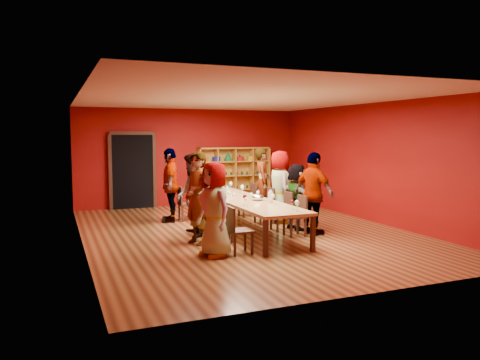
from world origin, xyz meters
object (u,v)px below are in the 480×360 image
object	(u,v)px
chair_person_right_3	(267,204)
person_left_4	(170,185)
chair_person_left_4	(184,202)
person_right_1	(314,194)
person_right_3	(280,187)
chair_person_right_1	(298,213)
shelving_unit	(234,173)
chair_person_left_0	(236,228)
person_left_0	(214,209)
chair_person_left_2	(207,213)
person_right_2	(297,197)
person_right_4	(263,182)
person_left_2	(193,195)
spittoon_bowl	(258,197)
chair_person_right_4	(250,198)
chair_person_right_2	(284,209)
wine_bottle	(222,186)
tasting_table	(245,201)
person_left_1	(197,198)

from	to	relation	value
chair_person_right_3	person_left_4	bearing A→B (deg)	152.83
chair_person_left_4	person_right_1	world-z (taller)	person_right_1
chair_person_right_3	person_right_3	bearing A→B (deg)	-0.00
chair_person_right_1	person_right_1	distance (m)	0.57
shelving_unit	chair_person_left_0	size ratio (longest dim) A/B	2.70
chair_person_left_0	person_left_0	world-z (taller)	person_left_0
chair_person_left_2	person_right_2	size ratio (longest dim) A/B	0.58
chair_person_left_2	chair_person_right_3	size ratio (longest dim) A/B	1.00
person_left_4	person_right_4	distance (m)	2.55
person_right_3	chair_person_left_4	bearing A→B (deg)	68.73
person_left_2	spittoon_bowl	world-z (taller)	person_left_2
chair_person_left_4	person_right_2	bearing A→B (deg)	-43.58
person_left_0	chair_person_right_4	world-z (taller)	person_left_0
chair_person_right_1	person_right_2	world-z (taller)	person_right_2
person_left_0	chair_person_left_4	bearing A→B (deg)	159.22
chair_person_left_2	chair_person_right_2	xyz separation A→B (m)	(1.82, -0.15, 0.00)
chair_person_right_1	chair_person_right_3	distance (m)	1.58
person_left_0	chair_person_left_2	size ratio (longest dim) A/B	1.93
person_left_2	wine_bottle	world-z (taller)	person_left_2
tasting_table	shelving_unit	distance (m)	4.55
chair_person_left_0	person_left_4	distance (m)	3.69
person_left_4	chair_person_right_3	distance (m)	2.48
person_left_2	person_right_2	bearing A→B (deg)	92.28
chair_person_left_0	person_left_0	size ratio (longest dim) A/B	0.52
person_left_1	chair_person_right_1	distance (m)	2.29
tasting_table	person_right_3	bearing A→B (deg)	30.76
person_left_0	wine_bottle	size ratio (longest dim) A/B	6.22
person_left_1	chair_person_right_3	size ratio (longest dim) A/B	2.10
person_left_1	person_left_4	size ratio (longest dim) A/B	1.00
person_left_1	chair_person_right_2	world-z (taller)	person_left_1
person_left_1	person_left_4	bearing A→B (deg)	159.64
chair_person_left_4	person_right_1	size ratio (longest dim) A/B	0.49
person_right_3	chair_person_left_2	bearing A→B (deg)	115.61
person_left_4	person_right_4	size ratio (longest dim) A/B	1.01
person_left_0	spittoon_bowl	world-z (taller)	person_left_0
shelving_unit	chair_person_left_4	bearing A→B (deg)	-133.26
chair_person_right_2	person_right_4	bearing A→B (deg)	79.44
chair_person_left_0	chair_person_right_3	bearing A→B (deg)	54.28
spittoon_bowl	person_right_1	bearing A→B (deg)	-26.61
chair_person_right_2	chair_person_left_4	bearing A→B (deg)	131.72
person_right_3	chair_person_right_4	distance (m)	1.21
person_left_4	chair_person_right_4	bearing A→B (deg)	104.26
tasting_table	wine_bottle	size ratio (longest dim) A/B	16.26
tasting_table	chair_person_right_4	size ratio (longest dim) A/B	5.06
tasting_table	person_left_0	distance (m)	2.23
chair_person_right_2	person_right_3	bearing A→B (deg)	69.31
person_right_2	chair_person_left_2	bearing A→B (deg)	82.88
person_right_1	person_right_2	world-z (taller)	person_right_1
chair_person_right_2	chair_person_right_1	bearing A→B (deg)	-90.00
chair_person_left_2	person_left_2	distance (m)	0.52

